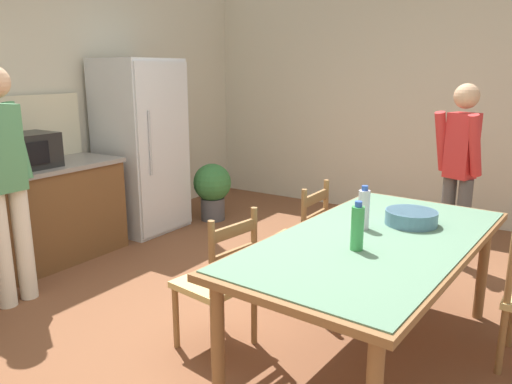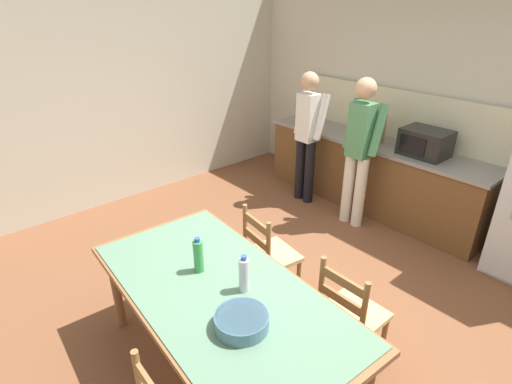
# 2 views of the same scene
# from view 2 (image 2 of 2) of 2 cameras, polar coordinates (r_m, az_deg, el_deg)

# --- Properties ---
(ground_plane) EXTENTS (8.32, 8.32, 0.00)m
(ground_plane) POSITION_cam_2_polar(r_m,az_deg,el_deg) (3.66, 6.29, -17.47)
(ground_plane) COLOR brown
(wall_back) EXTENTS (6.52, 0.12, 2.90)m
(wall_back) POSITION_cam_2_polar(r_m,az_deg,el_deg) (5.10, 28.51, 10.98)
(wall_back) COLOR beige
(wall_back) RESTS_ON ground
(wall_left) EXTENTS (0.12, 5.20, 2.90)m
(wall_left) POSITION_cam_2_polar(r_m,az_deg,el_deg) (5.49, -19.22, 13.53)
(wall_left) COLOR beige
(wall_left) RESTS_ON ground
(kitchen_counter) EXTENTS (3.00, 0.66, 0.90)m
(kitchen_counter) POSITION_cam_2_polar(r_m,az_deg,el_deg) (5.40, 16.00, 2.57)
(kitchen_counter) COLOR brown
(kitchen_counter) RESTS_ON ground
(counter_splashback) EXTENTS (2.96, 0.03, 0.60)m
(counter_splashback) POSITION_cam_2_polar(r_m,az_deg,el_deg) (5.42, 18.87, 10.64)
(counter_splashback) COLOR beige
(counter_splashback) RESTS_ON kitchen_counter
(microwave) EXTENTS (0.50, 0.39, 0.30)m
(microwave) POSITION_cam_2_polar(r_m,az_deg,el_deg) (4.88, 23.02, 6.51)
(microwave) COLOR black
(microwave) RESTS_ON kitchen_counter
(paper_bag) EXTENTS (0.24, 0.16, 0.36)m
(paper_bag) POSITION_cam_2_polar(r_m,az_deg,el_deg) (5.18, 16.48, 8.91)
(paper_bag) COLOR tan
(paper_bag) RESTS_ON kitchen_counter
(dining_table) EXTENTS (2.12, 1.15, 0.78)m
(dining_table) POSITION_cam_2_polar(r_m,az_deg,el_deg) (2.77, -5.19, -14.84)
(dining_table) COLOR brown
(dining_table) RESTS_ON ground
(bottle_near_centre) EXTENTS (0.07, 0.07, 0.27)m
(bottle_near_centre) POSITION_cam_2_polar(r_m,az_deg,el_deg) (2.82, -8.23, -9.00)
(bottle_near_centre) COLOR green
(bottle_near_centre) RESTS_ON dining_table
(bottle_off_centre) EXTENTS (0.07, 0.07, 0.27)m
(bottle_off_centre) POSITION_cam_2_polar(r_m,az_deg,el_deg) (2.63, -1.72, -11.69)
(bottle_off_centre) COLOR silver
(bottle_off_centre) RESTS_ON dining_table
(serving_bowl) EXTENTS (0.32, 0.32, 0.09)m
(serving_bowl) POSITION_cam_2_polar(r_m,az_deg,el_deg) (2.43, -2.07, -17.84)
(serving_bowl) COLOR slate
(serving_bowl) RESTS_ON dining_table
(chair_side_far_left) EXTENTS (0.47, 0.45, 0.91)m
(chair_side_far_left) POSITION_cam_2_polar(r_m,az_deg,el_deg) (3.60, 1.83, -9.02)
(chair_side_far_left) COLOR olive
(chair_side_far_left) RESTS_ON ground
(chair_side_far_right) EXTENTS (0.42, 0.40, 0.91)m
(chair_side_far_right) POSITION_cam_2_polar(r_m,az_deg,el_deg) (3.10, 13.29, -16.68)
(chair_side_far_right) COLOR olive
(chair_side_far_right) RESTS_ON ground
(person_at_sink) EXTENTS (0.43, 0.30, 1.71)m
(person_at_sink) POSITION_cam_2_polar(r_m,az_deg,el_deg) (5.20, 7.34, 8.53)
(person_at_sink) COLOR black
(person_at_sink) RESTS_ON ground
(person_at_counter) EXTENTS (0.44, 0.30, 1.76)m
(person_at_counter) POSITION_cam_2_polar(r_m,az_deg,el_deg) (4.71, 14.57, 6.33)
(person_at_counter) COLOR silver
(person_at_counter) RESTS_ON ground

